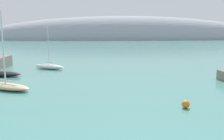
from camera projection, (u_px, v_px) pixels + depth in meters
distant_ridge at (129, 40)px, 219.10m from camera, size 268.53×51.83×42.23m
sailboat_white_near_shore at (49, 66)px, 46.92m from camera, size 6.66×4.84×8.85m
sailboat_sand_mid_mooring at (6, 85)px, 30.40m from camera, size 7.61×5.67×9.79m
mooring_buoy_orange at (186, 104)px, 22.98m from camera, size 0.76×0.76×0.76m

